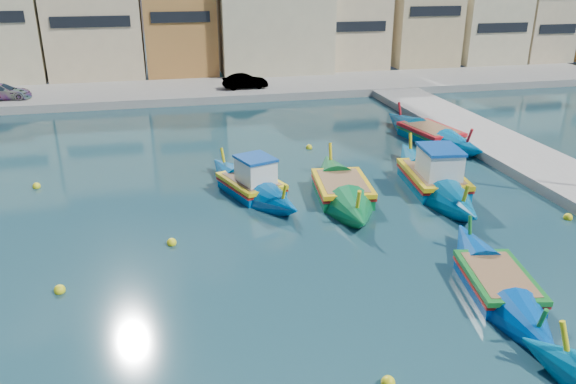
{
  "coord_description": "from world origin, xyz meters",
  "views": [
    {
      "loc": [
        -0.6,
        -14.17,
        9.72
      ],
      "look_at": [
        4.0,
        6.0,
        1.4
      ],
      "focal_mm": 35.0,
      "sensor_mm": 36.0,
      "label": 1
    }
  ],
  "objects_px": {
    "luzzu_turquoise_cabin": "(433,180)",
    "luzzu_cyan_mid": "(430,135)",
    "luzzu_blue_south": "(497,285)",
    "luzzu_blue_cabin": "(252,186)",
    "luzzu_green": "(342,191)"
  },
  "relations": [
    {
      "from": "luzzu_cyan_mid",
      "to": "luzzu_blue_south",
      "type": "relative_size",
      "value": 1.17
    },
    {
      "from": "luzzu_green",
      "to": "luzzu_blue_south",
      "type": "distance_m",
      "value": 9.05
    },
    {
      "from": "luzzu_turquoise_cabin",
      "to": "luzzu_blue_south",
      "type": "xyz_separation_m",
      "value": [
        -2.15,
        -8.88,
        -0.15
      ]
    },
    {
      "from": "luzzu_green",
      "to": "luzzu_blue_cabin",
      "type": "bearing_deg",
      "value": 160.39
    },
    {
      "from": "luzzu_blue_cabin",
      "to": "luzzu_green",
      "type": "distance_m",
      "value": 4.15
    },
    {
      "from": "luzzu_green",
      "to": "luzzu_blue_south",
      "type": "xyz_separation_m",
      "value": [
        2.39,
        -8.73,
        -0.05
      ]
    },
    {
      "from": "luzzu_turquoise_cabin",
      "to": "luzzu_cyan_mid",
      "type": "distance_m",
      "value": 8.06
    },
    {
      "from": "luzzu_blue_south",
      "to": "luzzu_blue_cabin",
      "type": "bearing_deg",
      "value": 121.91
    },
    {
      "from": "luzzu_turquoise_cabin",
      "to": "luzzu_blue_south",
      "type": "bearing_deg",
      "value": -103.61
    },
    {
      "from": "luzzu_turquoise_cabin",
      "to": "luzzu_blue_south",
      "type": "height_order",
      "value": "luzzu_turquoise_cabin"
    },
    {
      "from": "luzzu_turquoise_cabin",
      "to": "luzzu_blue_cabin",
      "type": "distance_m",
      "value": 8.55
    },
    {
      "from": "luzzu_turquoise_cabin",
      "to": "luzzu_green",
      "type": "distance_m",
      "value": 4.55
    },
    {
      "from": "luzzu_turquoise_cabin",
      "to": "luzzu_blue_south",
      "type": "relative_size",
      "value": 1.26
    },
    {
      "from": "luzzu_blue_cabin",
      "to": "luzzu_green",
      "type": "bearing_deg",
      "value": -19.61
    },
    {
      "from": "luzzu_cyan_mid",
      "to": "luzzu_green",
      "type": "bearing_deg",
      "value": -137.0
    }
  ]
}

